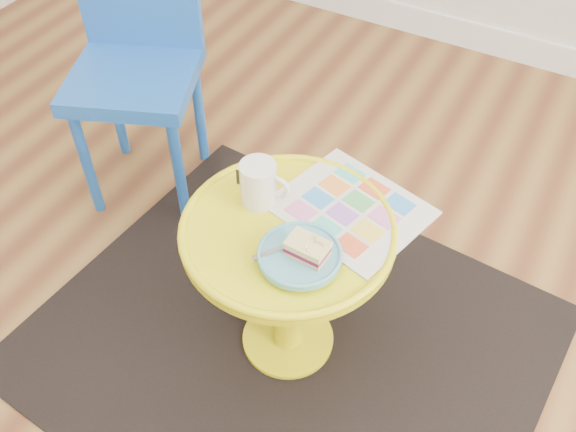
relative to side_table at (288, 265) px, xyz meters
The scene contains 10 objects.
floor 0.47m from the side_table, 100.41° to the right, with size 4.00×4.00×0.00m, color brown.
room_walls 1.28m from the side_table, 147.72° to the left, with size 4.00×4.00×4.00m.
rug 0.33m from the side_table, ahead, with size 1.30×1.10×0.01m, color black.
side_table is the anchor object (origin of this frame).
chair 0.84m from the side_table, 151.64° to the left, with size 0.47×0.47×0.82m.
newspaper 0.20m from the side_table, 51.01° to the left, with size 0.32×0.27×0.01m, color silver.
mug 0.22m from the side_table, 155.63° to the left, with size 0.12×0.08×0.11m.
plate 0.18m from the side_table, 46.52° to the right, with size 0.18×0.18×0.02m.
cake_slice 0.20m from the side_table, 38.66° to the right, with size 0.09×0.06×0.04m.
fork 0.17m from the side_table, 63.95° to the right, with size 0.09×0.13×0.00m.
Camera 1 is at (0.52, -0.51, 1.52)m, focal length 40.00 mm.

